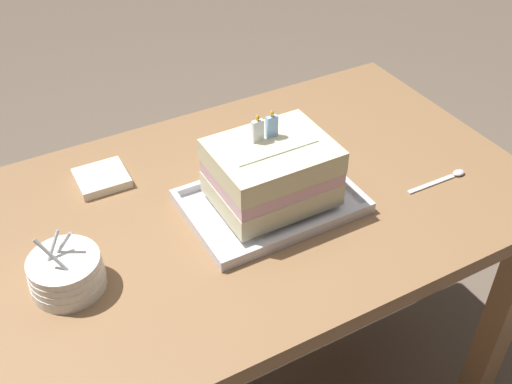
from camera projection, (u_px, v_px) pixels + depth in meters
name	position (u px, v px, depth m)	size (l,w,h in m)	color
dining_table	(242.00, 244.00, 1.32)	(1.20, 0.71, 0.77)	olive
foil_tray	(271.00, 203.00, 1.23)	(0.34, 0.23, 0.02)	silver
birthday_cake	(272.00, 172.00, 1.18)	(0.22, 0.18, 0.18)	beige
bowl_stack	(66.00, 273.00, 1.05)	(0.13, 0.13, 0.12)	white
serving_spoon_near_tray	(447.00, 177.00, 1.30)	(0.15, 0.02, 0.01)	silver
napkin_pile	(102.00, 178.00, 1.29)	(0.10, 0.10, 0.02)	silver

